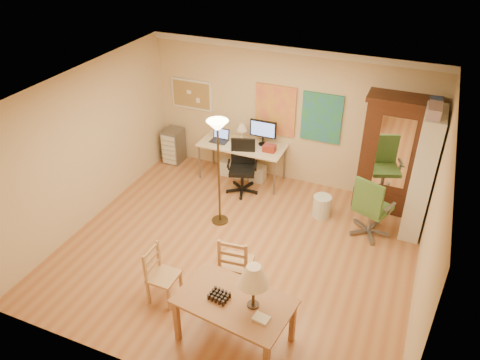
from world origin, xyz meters
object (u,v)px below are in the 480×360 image
at_px(dining_table, 241,294).
at_px(bookshelf, 422,174).
at_px(armoire, 392,162).
at_px(office_chair_green, 370,220).
at_px(computer_desk, 244,158).
at_px(office_chair_black, 242,178).

bearing_deg(dining_table, bookshelf, 62.23).
bearing_deg(armoire, office_chair_green, -98.29).
relative_size(computer_desk, office_chair_green, 1.49).
distance_m(office_chair_black, armoire, 2.78).
relative_size(computer_desk, armoire, 0.79).
relative_size(office_chair_black, office_chair_green, 0.91).
bearing_deg(dining_table, armoire, 71.88).
xyz_separation_m(dining_table, armoire, (1.27, 3.89, 0.09)).
bearing_deg(armoire, dining_table, -108.12).
bearing_deg(office_chair_green, armoire, 81.71).
distance_m(dining_table, computer_desk, 4.12).
relative_size(computer_desk, office_chair_black, 1.63).
distance_m(dining_table, bookshelf, 3.84).
relative_size(office_chair_black, bookshelf, 0.48).
height_order(computer_desk, bookshelf, bookshelf).
height_order(office_chair_black, bookshelf, bookshelf).
xyz_separation_m(office_chair_green, armoire, (0.14, 0.98, 0.64)).
height_order(armoire, bookshelf, bookshelf).
xyz_separation_m(computer_desk, bookshelf, (3.31, -0.42, 0.61)).
relative_size(dining_table, bookshelf, 0.70).
height_order(office_chair_black, office_chair_green, office_chair_green).
relative_size(dining_table, office_chair_green, 1.34).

